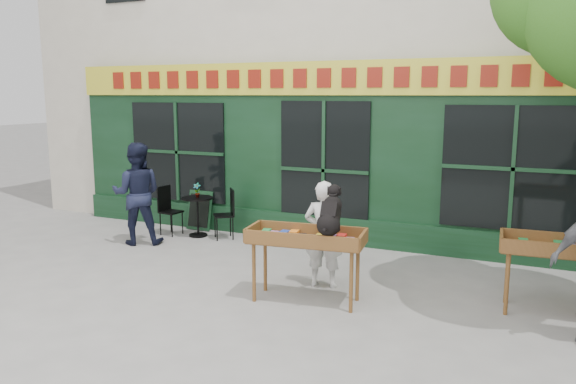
% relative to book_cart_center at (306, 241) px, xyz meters
% --- Properties ---
extents(ground, '(80.00, 80.00, 0.00)m').
position_rel_book_cart_center_xyz_m(ground, '(-0.86, 0.61, -0.82)').
color(ground, slate).
rests_on(ground, ground).
extents(book_cart_center, '(1.56, 0.79, 0.99)m').
position_rel_book_cart_center_xyz_m(book_cart_center, '(0.00, 0.00, 0.00)').
color(book_cart_center, brown).
rests_on(book_cart_center, ground).
extents(dog, '(0.41, 0.64, 0.60)m').
position_rel_book_cart_center_xyz_m(dog, '(0.35, -0.05, 0.47)').
color(dog, black).
rests_on(dog, book_cart_center).
extents(woman, '(0.60, 0.43, 1.53)m').
position_rel_book_cart_center_xyz_m(woman, '(0.00, 0.65, -0.06)').
color(woman, silver).
rests_on(woman, ground).
extents(book_cart_right, '(1.53, 0.71, 0.99)m').
position_rel_book_cart_center_xyz_m(book_cart_right, '(3.09, 0.85, 0.00)').
color(book_cart_right, brown).
rests_on(book_cart_right, ground).
extents(bistro_table, '(0.60, 0.60, 0.76)m').
position_rel_book_cart_center_xyz_m(bistro_table, '(-3.23, 2.34, -0.28)').
color(bistro_table, black).
rests_on(bistro_table, ground).
extents(bistro_chair_left, '(0.40, 0.40, 0.95)m').
position_rel_book_cart_center_xyz_m(bistro_chair_left, '(-3.87, 2.25, -0.26)').
color(bistro_chair_left, black).
rests_on(bistro_chair_left, ground).
extents(bistro_chair_right, '(0.51, 0.51, 0.95)m').
position_rel_book_cart_center_xyz_m(bistro_chair_right, '(-2.61, 2.45, -0.26)').
color(bistro_chair_right, black).
rests_on(bistro_chair_right, ground).
extents(potted_plant, '(0.16, 0.12, 0.28)m').
position_rel_book_cart_center_xyz_m(potted_plant, '(-3.23, 2.34, 0.08)').
color(potted_plant, gray).
rests_on(potted_plant, bistro_table).
extents(man_left, '(1.13, 1.05, 1.86)m').
position_rel_book_cart_center_xyz_m(man_left, '(-3.93, 1.44, 0.11)').
color(man_left, black).
rests_on(man_left, ground).
extents(chalkboard, '(0.57, 0.22, 0.79)m').
position_rel_book_cart_center_xyz_m(chalkboard, '(-3.49, 2.80, -0.42)').
color(chalkboard, black).
rests_on(chalkboard, ground).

